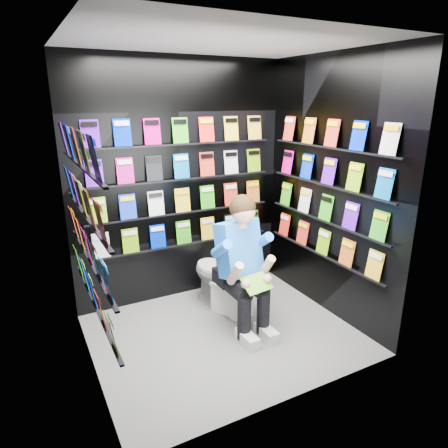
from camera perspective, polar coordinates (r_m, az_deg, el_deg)
floor at (r=4.00m, az=-0.00°, el=-15.46°), size 2.40×2.40×0.00m
ceiling at (r=3.38m, az=-0.01°, el=24.72°), size 2.40×2.40×0.00m
wall_back at (r=4.35m, az=-6.17°, el=5.80°), size 2.40×0.04×2.60m
wall_front at (r=2.66m, az=10.07°, el=-1.98°), size 2.40×0.04×2.60m
wall_left at (r=3.12m, az=-19.94°, el=0.12°), size 0.04×2.00×2.60m
wall_right at (r=4.15m, az=14.89°, el=4.73°), size 0.04×2.00×2.60m
comics_back at (r=4.33m, az=-6.02°, el=5.80°), size 2.10×0.06×1.37m
comics_left at (r=3.12m, az=-19.40°, el=0.28°), size 0.06×1.70×1.37m
comics_right at (r=4.13m, az=14.58°, el=4.76°), size 0.06×1.70×1.37m
toilet at (r=4.32m, az=-0.59°, el=-7.24°), size 0.52×0.80×0.73m
longbox at (r=4.27m, az=1.14°, el=-10.80°), size 0.35×0.45×0.30m
longbox_lid at (r=4.19m, az=1.15°, el=-8.80°), size 0.38×0.48×0.03m
reader at (r=3.85m, az=1.98°, el=-3.65°), size 0.66×0.87×1.47m
held_comic at (r=3.66m, az=4.68°, el=-8.43°), size 0.30×0.20×0.12m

